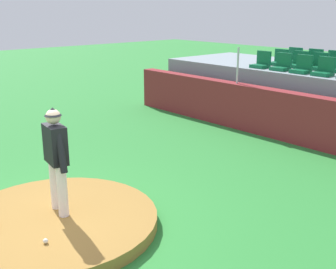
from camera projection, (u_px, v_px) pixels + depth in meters
name	position (u px, v px, depth m)	size (l,w,h in m)	color
ground_plane	(57.00, 227.00, 6.98)	(60.00, 60.00, 0.00)	#2C8234
pitchers_mound	(56.00, 222.00, 6.95)	(3.28, 3.28, 0.20)	olive
pitcher	(56.00, 153.00, 6.80)	(0.77, 0.32, 1.76)	white
baseball	(46.00, 241.00, 6.12)	(0.07, 0.07, 0.07)	white
brick_barrier	(297.00, 118.00, 11.18)	(12.33, 0.40, 1.31)	maroon
fence_post_left	(238.00, 65.00, 12.33)	(0.06, 0.06, 1.03)	silver
stadium_chair_0	(262.00, 63.00, 13.12)	(0.48, 0.44, 0.50)	#105F37
stadium_chair_1	(282.00, 65.00, 12.59)	(0.48, 0.44, 0.50)	#105F37
stadium_chair_2	(302.00, 67.00, 12.07)	(0.48, 0.44, 0.50)	#105F37
stadium_chair_3	(324.00, 70.00, 11.60)	(0.48, 0.44, 0.50)	#105F37
stadium_chair_7	(279.00, 60.00, 13.69)	(0.48, 0.44, 0.50)	#105F37
stadium_chair_8	(298.00, 62.00, 13.14)	(0.48, 0.44, 0.50)	#105F37
stadium_chair_9	(319.00, 64.00, 12.68)	(0.48, 0.44, 0.50)	#105F37
stadium_chair_14	(293.00, 58.00, 14.25)	(0.48, 0.44, 0.50)	#105F37
stadium_chair_15	(314.00, 60.00, 13.75)	(0.48, 0.44, 0.50)	#105F37
stadium_chair_16	(333.00, 62.00, 13.26)	(0.48, 0.44, 0.50)	#105F37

